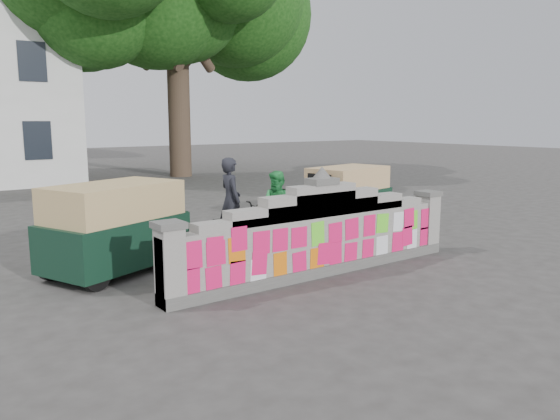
{
  "coord_description": "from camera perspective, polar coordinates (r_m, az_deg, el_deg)",
  "views": [
    {
      "loc": [
        -6.44,
        -7.46,
        2.83
      ],
      "look_at": [
        -0.21,
        1.0,
        1.1
      ],
      "focal_mm": 35.0,
      "sensor_mm": 36.0,
      "label": 1
    }
  ],
  "objects": [
    {
      "name": "cyclist_bike",
      "position": [
        11.72,
        -5.13,
        -1.98
      ],
      "size": [
        2.12,
        0.98,
        1.07
      ],
      "primitive_type": "imported",
      "rotation": [
        0.0,
        0.0,
        1.43
      ],
      "color": "black",
      "rests_on": "ground"
    },
    {
      "name": "parapet_wall",
      "position": [
        10.07,
        4.35,
        -2.6
      ],
      "size": [
        6.48,
        0.44,
        2.01
      ],
      "color": "#4C4C49",
      "rests_on": "ground"
    },
    {
      "name": "ground",
      "position": [
        10.25,
        4.28,
        -6.7
      ],
      "size": [
        100.0,
        100.0,
        0.0
      ],
      "primitive_type": "plane",
      "color": "#383533",
      "rests_on": "ground"
    },
    {
      "name": "pedestrian",
      "position": [
        12.42,
        -0.18,
        0.18
      ],
      "size": [
        0.95,
        1.03,
        1.7
      ],
      "primitive_type": "imported",
      "rotation": [
        0.0,
        0.0,
        -1.1
      ],
      "color": "green",
      "rests_on": "ground"
    },
    {
      "name": "rickshaw_right",
      "position": [
        15.01,
        6.94,
        1.59
      ],
      "size": [
        2.93,
        1.77,
        1.58
      ],
      "rotation": [
        0.0,
        0.0,
        3.34
      ],
      "color": "black",
      "rests_on": "ground"
    },
    {
      "name": "cyclist_rider",
      "position": [
        11.65,
        -5.16,
        -0.18
      ],
      "size": [
        0.52,
        0.71,
        1.81
      ],
      "primitive_type": "imported",
      "rotation": [
        0.0,
        0.0,
        1.43
      ],
      "color": "black",
      "rests_on": "ground"
    },
    {
      "name": "rickshaw_left",
      "position": [
        10.67,
        -16.54,
        -1.63
      ],
      "size": [
        3.12,
        2.29,
        1.68
      ],
      "rotation": [
        0.0,
        0.0,
        0.39
      ],
      "color": "black",
      "rests_on": "ground"
    }
  ]
}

